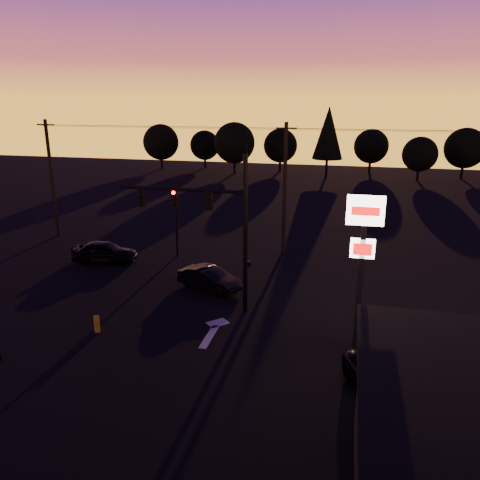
# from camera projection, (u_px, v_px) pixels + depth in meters

# --- Properties ---
(ground) EXTENTS (120.00, 120.00, 0.00)m
(ground) POSITION_uv_depth(u_px,v_px,m) (192.00, 346.00, 20.67)
(ground) COLOR black
(ground) RESTS_ON ground
(lane_arrow) EXTENTS (1.20, 3.10, 0.01)m
(lane_arrow) POSITION_uv_depth(u_px,v_px,m) (214.00, 330.00, 22.11)
(lane_arrow) COLOR beige
(lane_arrow) RESTS_ON ground
(traffic_signal_mast) EXTENTS (6.79, 0.52, 8.58)m
(traffic_signal_mast) POSITION_uv_depth(u_px,v_px,m) (214.00, 216.00, 22.96)
(traffic_signal_mast) COLOR black
(traffic_signal_mast) RESTS_ON ground
(secondary_signal) EXTENTS (0.30, 0.31, 4.35)m
(secondary_signal) POSITION_uv_depth(u_px,v_px,m) (176.00, 216.00, 31.62)
(secondary_signal) COLOR black
(secondary_signal) RESTS_ON ground
(pylon_sign) EXTENTS (1.50, 0.28, 6.80)m
(pylon_sign) POSITION_uv_depth(u_px,v_px,m) (363.00, 241.00, 19.08)
(pylon_sign) COLOR black
(pylon_sign) RESTS_ON ground
(utility_pole_0) EXTENTS (1.40, 0.26, 9.00)m
(utility_pole_0) POSITION_uv_depth(u_px,v_px,m) (52.00, 178.00, 35.88)
(utility_pole_0) COLOR black
(utility_pole_0) RESTS_ON ground
(utility_pole_1) EXTENTS (1.40, 0.26, 9.00)m
(utility_pole_1) POSITION_uv_depth(u_px,v_px,m) (285.00, 188.00, 31.92)
(utility_pole_1) COLOR black
(utility_pole_1) RESTS_ON ground
(power_wires) EXTENTS (36.00, 1.22, 0.07)m
(power_wires) POSITION_uv_depth(u_px,v_px,m) (286.00, 129.00, 30.76)
(power_wires) COLOR black
(power_wires) RESTS_ON ground
(bollard) EXTENTS (0.27, 0.27, 0.80)m
(bollard) POSITION_uv_depth(u_px,v_px,m) (97.00, 324.00, 21.83)
(bollard) COLOR #AE9F18
(bollard) RESTS_ON ground
(tree_0) EXTENTS (5.36, 5.36, 6.74)m
(tree_0) POSITION_uv_depth(u_px,v_px,m) (161.00, 142.00, 70.87)
(tree_0) COLOR black
(tree_0) RESTS_ON ground
(tree_1) EXTENTS (4.54, 4.54, 5.71)m
(tree_1) POSITION_uv_depth(u_px,v_px,m) (205.00, 145.00, 72.52)
(tree_1) COLOR black
(tree_1) RESTS_ON ground
(tree_2) EXTENTS (5.77, 5.78, 7.26)m
(tree_2) POSITION_uv_depth(u_px,v_px,m) (234.00, 143.00, 66.27)
(tree_2) COLOR black
(tree_2) RESTS_ON ground
(tree_3) EXTENTS (4.95, 4.95, 6.22)m
(tree_3) POSITION_uv_depth(u_px,v_px,m) (280.00, 146.00, 68.85)
(tree_3) COLOR black
(tree_3) RESTS_ON ground
(tree_4) EXTENTS (4.18, 4.18, 9.50)m
(tree_4) POSITION_uv_depth(u_px,v_px,m) (328.00, 133.00, 63.88)
(tree_4) COLOR black
(tree_4) RESTS_ON ground
(tree_5) EXTENTS (4.95, 4.95, 6.22)m
(tree_5) POSITION_uv_depth(u_px,v_px,m) (371.00, 146.00, 67.85)
(tree_5) COLOR black
(tree_5) RESTS_ON ground
(tree_6) EXTENTS (4.54, 4.54, 5.71)m
(tree_6) POSITION_uv_depth(u_px,v_px,m) (420.00, 154.00, 61.03)
(tree_6) COLOR black
(tree_6) RESTS_ON ground
(tree_7) EXTENTS (5.36, 5.36, 6.74)m
(tree_7) POSITION_uv_depth(u_px,v_px,m) (465.00, 148.00, 62.32)
(tree_7) COLOR black
(tree_7) RESTS_ON ground
(car_left) EXTENTS (4.44, 2.31, 1.44)m
(car_left) POSITION_uv_depth(u_px,v_px,m) (105.00, 252.00, 31.05)
(car_left) COLOR black
(car_left) RESTS_ON ground
(car_mid) EXTENTS (4.09, 2.73, 1.28)m
(car_mid) POSITION_uv_depth(u_px,v_px,m) (210.00, 279.00, 26.66)
(car_mid) COLOR black
(car_mid) RESTS_ON ground
(suv_parked) EXTENTS (4.37, 5.64, 1.42)m
(suv_parked) POSITION_uv_depth(u_px,v_px,m) (399.00, 388.00, 16.51)
(suv_parked) COLOR black
(suv_parked) RESTS_ON ground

